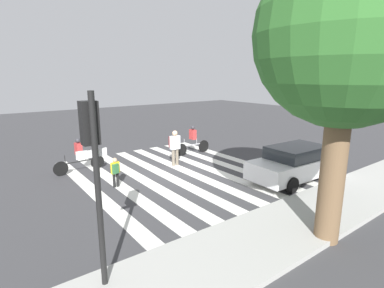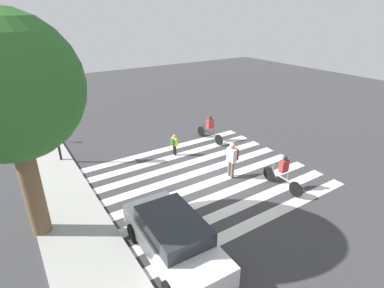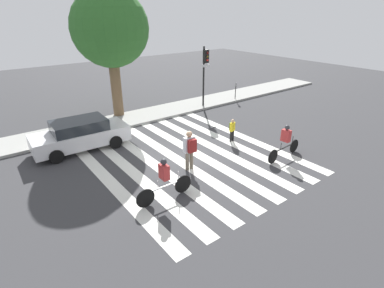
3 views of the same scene
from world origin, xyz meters
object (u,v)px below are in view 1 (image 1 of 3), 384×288
car_parked_dark_suv (296,163)px  cyclist_far_lane (193,139)px  pedestrian_adult_blue_shirt (115,170)px  traffic_light (93,155)px  cyclist_mid_street (79,154)px  street_tree (348,37)px  pedestrian_adult_yellow_jacket (175,145)px

car_parked_dark_suv → cyclist_far_lane: bearing=-79.5°
pedestrian_adult_blue_shirt → traffic_light: bearing=-133.8°
pedestrian_adult_blue_shirt → cyclist_far_lane: size_ratio=0.53×
cyclist_mid_street → car_parked_dark_suv: bearing=133.3°
street_tree → cyclist_mid_street: 11.53m
pedestrian_adult_yellow_jacket → car_parked_dark_suv: (-2.96, 4.91, -0.27)m
cyclist_far_lane → pedestrian_adult_blue_shirt: bearing=23.8°
cyclist_far_lane → car_parked_dark_suv: 6.20m
traffic_light → street_tree: street_tree is taller
street_tree → cyclist_far_lane: street_tree is taller
pedestrian_adult_yellow_jacket → pedestrian_adult_blue_shirt: (3.57, 1.13, -0.32)m
traffic_light → car_parked_dark_suv: 9.45m
traffic_light → car_parked_dark_suv: traffic_light is taller
traffic_light → pedestrian_adult_blue_shirt: size_ratio=3.40×
street_tree → car_parked_dark_suv: size_ratio=1.66×
street_tree → car_parked_dark_suv: bearing=-136.0°
traffic_light → car_parked_dark_suv: size_ratio=0.91×
traffic_light → cyclist_far_lane: size_ratio=1.81×
traffic_light → car_parked_dark_suv: (-9.08, -1.54, -2.13)m
street_tree → pedestrian_adult_yellow_jacket: size_ratio=4.27×
pedestrian_adult_blue_shirt → car_parked_dark_suv: bearing=-48.3°
pedestrian_adult_blue_shirt → cyclist_mid_street: 2.91m
pedestrian_adult_yellow_jacket → cyclist_far_lane: size_ratio=0.78×
pedestrian_adult_blue_shirt → cyclist_far_lane: (-5.61, -2.35, 0.16)m
pedestrian_adult_yellow_jacket → pedestrian_adult_blue_shirt: size_ratio=1.45×
pedestrian_adult_blue_shirt → cyclist_mid_street: (0.57, -2.85, 0.15)m
pedestrian_adult_yellow_jacket → pedestrian_adult_blue_shirt: 3.76m
street_tree → car_parked_dark_suv: (-3.52, -3.41, -4.51)m
street_tree → cyclist_far_lane: 10.82m
cyclist_far_lane → street_tree: bearing=75.8°
car_parked_dark_suv → cyclist_mid_street: bearing=-41.1°
street_tree → cyclist_mid_street: street_tree is taller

